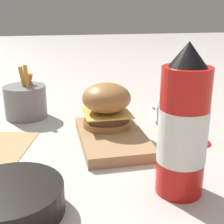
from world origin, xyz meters
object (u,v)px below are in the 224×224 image
at_px(side_bowl, 11,199).
at_px(ketchup_bottle, 183,129).
at_px(serving_board, 112,138).
at_px(spoon, 156,108).
at_px(fries_basket, 26,101).
at_px(burger, 107,105).

bearing_deg(side_bowl, ketchup_bottle, -89.09).
bearing_deg(serving_board, spoon, -41.22).
bearing_deg(side_bowl, fries_basket, -0.20).
bearing_deg(fries_basket, side_bowl, 179.80).
bearing_deg(ketchup_bottle, fries_basket, 31.25).
xyz_separation_m(side_bowl, spoon, (0.43, -0.38, -0.02)).
relative_size(burger, side_bowl, 0.72).
xyz_separation_m(serving_board, spoon, (0.21, -0.18, -0.01)).
distance_m(burger, fries_basket, 0.26).
bearing_deg(side_bowl, burger, -36.20).
xyz_separation_m(ketchup_bottle, side_bowl, (-0.00, 0.27, -0.09)).
height_order(fries_basket, side_bowl, fries_basket).
bearing_deg(serving_board, side_bowl, 137.87).
height_order(side_bowl, spoon, side_bowl).
distance_m(side_bowl, spoon, 0.57).
bearing_deg(burger, ketchup_bottle, -165.03).
height_order(serving_board, burger, burger).
xyz_separation_m(serving_board, fries_basket, (0.22, 0.20, 0.04)).
relative_size(ketchup_bottle, fries_basket, 1.66).
relative_size(serving_board, spoon, 1.45).
height_order(ketchup_bottle, fries_basket, ketchup_bottle).
bearing_deg(ketchup_bottle, side_bowl, 90.91).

